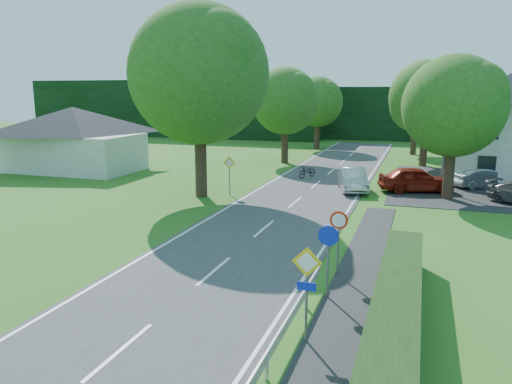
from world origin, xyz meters
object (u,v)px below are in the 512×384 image
(moving_car, at_px, (353,179))
(parked_car_silver_a, at_px, (484,178))
(streetlight, at_px, (444,123))
(parked_car_red, at_px, (416,179))
(motorcycle, at_px, (307,171))
(parasol, at_px, (486,168))

(moving_car, distance_m, parked_car_silver_a, 9.10)
(streetlight, relative_size, parked_car_red, 1.69)
(moving_car, relative_size, motorcycle, 2.41)
(streetlight, xyz_separation_m, parked_car_red, (-1.42, -0.43, -3.62))
(streetlight, bearing_deg, motorcycle, 164.51)
(motorcycle, bearing_deg, streetlight, 9.37)
(motorcycle, distance_m, parked_car_red, 8.40)
(moving_car, relative_size, parasol, 2.08)
(moving_car, height_order, parasol, parasol)
(moving_car, xyz_separation_m, parasol, (8.63, 6.35, 0.23))
(streetlight, bearing_deg, parked_car_silver_a, 39.67)
(streetlight, xyz_separation_m, parasol, (3.27, 5.00, -3.46))
(parasol, bearing_deg, streetlight, -123.16)
(streetlight, distance_m, parked_car_silver_a, 5.33)
(parked_car_red, bearing_deg, motorcycle, 51.36)
(parked_car_red, height_order, parasol, parasol)
(moving_car, relative_size, parked_car_silver_a, 1.09)
(streetlight, distance_m, parked_car_red, 3.91)
(moving_car, xyz_separation_m, motorcycle, (-3.90, 3.91, -0.25))
(moving_car, bearing_deg, motorcycle, 120.06)
(moving_car, distance_m, parked_car_red, 4.05)
(moving_car, xyz_separation_m, parked_car_silver_a, (8.28, 3.77, -0.06))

